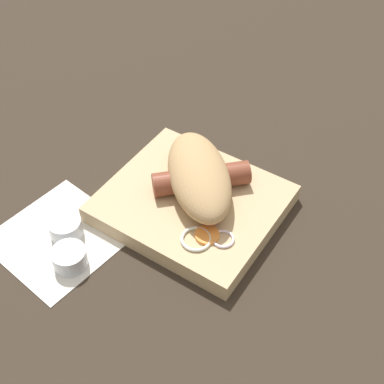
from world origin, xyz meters
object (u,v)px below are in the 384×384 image
object	(u,v)px
condiment_cup_near	(66,229)
condiment_cup_far	(70,259)
bread_roll	(196,174)
food_tray	(192,204)
sausage	(199,178)

from	to	relation	value
condiment_cup_near	condiment_cup_far	xyz separation A→B (m)	(0.04, -0.03, 0.00)
condiment_cup_far	condiment_cup_near	bearing A→B (deg)	138.07
bread_roll	condiment_cup_near	xyz separation A→B (m)	(-0.11, -0.14, -0.04)
condiment_cup_near	condiment_cup_far	size ratio (longest dim) A/B	1.00
food_tray	condiment_cup_far	distance (m)	0.18
condiment_cup_far	bread_roll	bearing A→B (deg)	67.76
bread_roll	condiment_cup_near	distance (m)	0.19
food_tray	condiment_cup_far	bearing A→B (deg)	-115.52
food_tray	condiment_cup_near	world-z (taller)	same
condiment_cup_far	sausage	bearing A→B (deg)	68.28
condiment_cup_far	food_tray	bearing A→B (deg)	64.48
condiment_cup_near	condiment_cup_far	bearing A→B (deg)	-41.93
food_tray	bread_roll	size ratio (longest dim) A/B	1.30
bread_roll	condiment_cup_far	size ratio (longest dim) A/B	4.05
bread_roll	sausage	distance (m)	0.01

